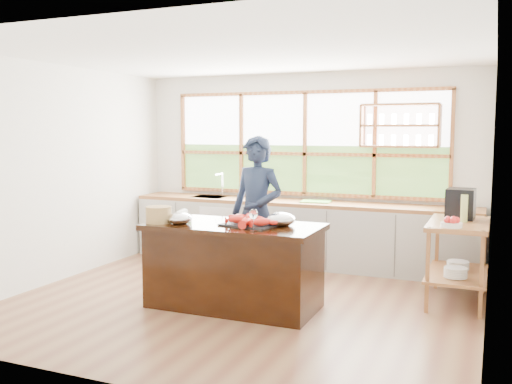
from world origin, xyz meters
The scene contains 18 objects.
ground_plane centered at (0.00, 0.00, 0.00)m, with size 5.00×5.00×0.00m, color brown.
room_shell centered at (0.02, 0.51, 1.75)m, with size 5.02×4.52×2.71m.
back_counter centered at (-0.02, 1.94, 0.45)m, with size 4.90×0.63×0.90m.
right_shelf_unit centered at (2.19, 0.89, 0.60)m, with size 0.62×1.10×0.90m.
island centered at (0.00, -0.20, 0.45)m, with size 1.85×0.90×0.90m.
cook centered at (-0.02, 0.49, 0.91)m, with size 0.67×0.44×1.83m, color #19233B.
potted_plant centered at (-0.63, 2.00, 1.05)m, with size 0.16×0.11×0.30m, color slate.
cutting_board centered at (0.26, 1.94, 0.91)m, with size 0.40×0.30×0.01m, color #64BC3E.
espresso_machine centered at (2.19, 1.12, 1.07)m, with size 0.30×0.32×0.34m, color black.
wine_bottle centered at (2.24, 0.88, 1.05)m, with size 0.08×0.08×0.30m, color #AFBF62.
fruit_bowl centered at (2.14, 0.50, 0.95)m, with size 0.22×0.22×0.11m.
slate_board centered at (0.19, -0.20, 0.91)m, with size 0.55×0.40×0.02m, color black.
lobster_pile centered at (0.18, -0.21, 0.96)m, with size 0.55×0.48×0.08m.
mixing_bowl_left centered at (-0.54, -0.39, 0.96)m, with size 0.26×0.26×0.13m, color silver.
mixing_bowl_right centered at (0.49, -0.08, 0.96)m, with size 0.30×0.30×0.15m, color silver.
wine_glass centered at (0.36, -0.52, 1.06)m, with size 0.08×0.08×0.22m.
wicker_basket centered at (-0.79, -0.42, 0.99)m, with size 0.27×0.27×0.18m, color #A87B4E.
parchment_roll centered at (-0.77, 0.01, 0.94)m, with size 0.08×0.08×0.30m, color silver.
Camera 1 is at (2.53, -5.60, 1.89)m, focal length 40.00 mm.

